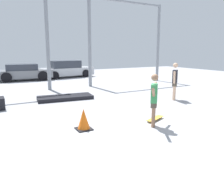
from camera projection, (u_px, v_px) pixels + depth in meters
ground_plane at (138, 118)px, 7.20m from camera, size 36.00×36.00×0.00m
skateboarder at (154, 97)px, 6.29m from camera, size 0.96×1.02×1.56m
skateboard at (155, 118)px, 6.99m from camera, size 0.82×0.49×0.08m
manual_pad at (65, 98)px, 10.02m from camera, size 2.54×1.24×0.16m
canopy_support_right at (127, 33)px, 14.41m from camera, size 5.58×0.20×5.38m
parked_car_grey at (24, 72)px, 16.41m from camera, size 4.08×2.19×1.23m
parked_car_silver at (66, 69)px, 18.25m from camera, size 4.50×2.18×1.40m
bystander at (175, 80)px, 9.78m from camera, size 0.62×0.54×1.67m
traffic_cone at (84, 119)px, 6.15m from camera, size 0.43×0.43×0.60m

